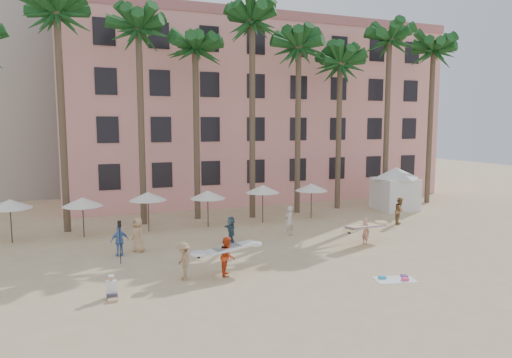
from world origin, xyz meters
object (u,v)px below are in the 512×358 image
object	(u,v)px
pink_hotel	(249,114)
carrier_yellow	(366,229)
cabana	(395,185)
carrier_white	(227,255)

from	to	relation	value
pink_hotel	carrier_yellow	bearing A→B (deg)	-91.50
cabana	carrier_yellow	bearing A→B (deg)	-135.52
pink_hotel	carrier_yellow	size ratio (longest dim) A/B	11.10
pink_hotel	cabana	distance (m)	16.22
pink_hotel	carrier_yellow	distance (m)	22.41
pink_hotel	cabana	xyz separation A→B (m)	(8.15, -12.71, -5.93)
carrier_yellow	pink_hotel	bearing A→B (deg)	88.50
cabana	carrier_yellow	xyz separation A→B (m)	(-8.70, -8.54, -1.16)
carrier_white	cabana	bearing A→B (deg)	31.35
pink_hotel	cabana	bearing A→B (deg)	-57.33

